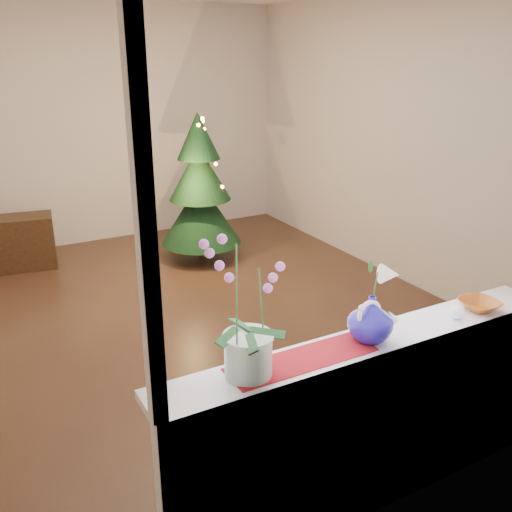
{
  "coord_description": "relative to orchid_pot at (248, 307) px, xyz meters",
  "views": [
    {
      "loc": [
        -1.62,
        -4.19,
        2.22
      ],
      "look_at": [
        -0.08,
        -1.4,
        1.04
      ],
      "focal_mm": 40.0,
      "sensor_mm": 36.0,
      "label": 1
    }
  ],
  "objects": [
    {
      "name": "amber_dish",
      "position": [
        1.36,
        -0.02,
        -0.29
      ],
      "size": [
        0.18,
        0.18,
        0.04
      ],
      "primitive_type": "imported",
      "rotation": [
        0.0,
        0.0,
        -0.07
      ],
      "color": "#9E4A13",
      "rests_on": "windowsill"
    },
    {
      "name": "window_apron",
      "position": [
        0.65,
        -0.09,
        -0.8
      ],
      "size": [
        2.2,
        0.08,
        0.88
      ],
      "primitive_type": "cube",
      "color": "white",
      "rests_on": "ground"
    },
    {
      "name": "window_frame",
      "position": [
        0.65,
        -0.1,
        0.46
      ],
      "size": [
        2.22,
        0.06,
        1.6
      ],
      "primitive_type": null,
      "color": "white",
      "rests_on": "windowsill"
    },
    {
      "name": "wall_right",
      "position": [
        2.9,
        2.37,
        0.11
      ],
      "size": [
        0.1,
        5.0,
        2.7
      ],
      "primitive_type": "cube",
      "color": "beige",
      "rests_on": "ground"
    },
    {
      "name": "swan",
      "position": [
        0.67,
        -0.02,
        -0.22
      ],
      "size": [
        0.24,
        0.11,
        0.2
      ],
      "primitive_type": null,
      "rotation": [
        0.0,
        0.0,
        -0.0
      ],
      "color": "white",
      "rests_on": "windowsill"
    },
    {
      "name": "windowsill",
      "position": [
        0.65,
        -0.0,
        -0.34
      ],
      "size": [
        2.2,
        0.26,
        0.04
      ],
      "primitive_type": "cube",
      "color": "white",
      "rests_on": "window_apron"
    },
    {
      "name": "xmas_tree",
      "position": [
        1.39,
        3.68,
        -0.44
      ],
      "size": [
        0.87,
        0.87,
        1.59
      ],
      "primitive_type": null,
      "rotation": [
        0.0,
        0.0,
        -0.0
      ],
      "color": "black",
      "rests_on": "ground"
    },
    {
      "name": "blue_vase",
      "position": [
        0.64,
        -0.0,
        -0.19
      ],
      "size": [
        0.26,
        0.26,
        0.26
      ],
      "primitive_type": "imported",
      "rotation": [
        0.0,
        0.0,
        -0.05
      ],
      "color": "navy",
      "rests_on": "windowsill"
    },
    {
      "name": "runner",
      "position": [
        0.27,
        -0.0,
        -0.31
      ],
      "size": [
        0.7,
        0.2,
        0.01
      ],
      "primitive_type": "cube",
      "color": "maroon",
      "rests_on": "windowsill"
    },
    {
      "name": "lily",
      "position": [
        0.64,
        -0.0,
        0.04
      ],
      "size": [
        0.14,
        0.08,
        0.19
      ],
      "primitive_type": null,
      "color": "silver",
      "rests_on": "blue_vase"
    },
    {
      "name": "side_table",
      "position": [
        -0.43,
        4.33,
        -0.96
      ],
      "size": [
        0.8,
        0.49,
        0.56
      ],
      "primitive_type": "cube",
      "rotation": [
        0.0,
        0.0,
        -0.16
      ],
      "color": "black",
      "rests_on": "ground"
    },
    {
      "name": "ground",
      "position": [
        0.65,
        2.37,
        -1.24
      ],
      "size": [
        5.0,
        5.0,
        0.0
      ],
      "primitive_type": "plane",
      "color": "#3B2318",
      "rests_on": "ground"
    },
    {
      "name": "orchid_pot",
      "position": [
        0.0,
        0.0,
        0.0
      ],
      "size": [
        0.24,
        0.24,
        0.63
      ],
      "primitive_type": null,
      "rotation": [
        0.0,
        0.0,
        -0.09
      ],
      "color": "beige",
      "rests_on": "windowsill"
    },
    {
      "name": "paperweight",
      "position": [
        1.17,
        -0.05,
        -0.28
      ],
      "size": [
        0.09,
        0.09,
        0.07
      ],
      "primitive_type": "sphere",
      "rotation": [
        0.0,
        0.0,
        0.34
      ],
      "color": "white",
      "rests_on": "windowsill"
    },
    {
      "name": "wall_back",
      "position": [
        0.65,
        4.87,
        0.11
      ],
      "size": [
        4.5,
        0.1,
        2.7
      ],
      "primitive_type": "cube",
      "color": "beige",
      "rests_on": "ground"
    },
    {
      "name": "wall_front",
      "position": [
        0.65,
        -0.13,
        0.11
      ],
      "size": [
        4.5,
        0.1,
        2.7
      ],
      "primitive_type": "cube",
      "color": "beige",
      "rests_on": "ground"
    }
  ]
}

